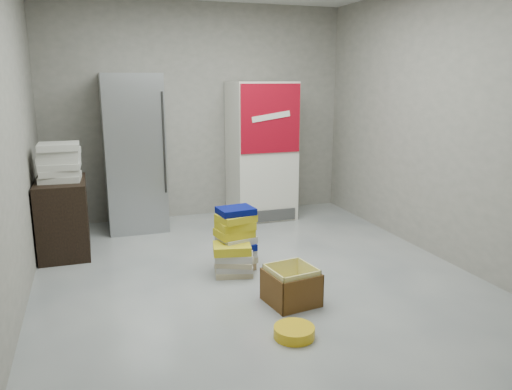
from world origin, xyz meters
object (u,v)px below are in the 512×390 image
Objects in this scene: coke_cooler at (261,150)px; wood_shelf at (63,217)px; phonebook_stack_main at (236,239)px; cardboard_box at (291,288)px; steel_fridge at (134,153)px.

coke_cooler is 2.25× the size of wood_shelf.
phonebook_stack_main is (1.61, -1.03, -0.09)m from wood_shelf.
wood_shelf is 1.91m from phonebook_stack_main.
phonebook_stack_main is at bearing -116.37° from coke_cooler.
phonebook_stack_main reaches higher than cardboard_box.
coke_cooler is 2.05m from phonebook_stack_main.
coke_cooler is at bearing 16.28° from wood_shelf.
coke_cooler reaches higher than cardboard_box.
steel_fridge is 4.28× the size of cardboard_box.
steel_fridge reaches higher than cardboard_box.
steel_fridge is at bearing 105.10° from phonebook_stack_main.
coke_cooler is (1.65, -0.01, -0.05)m from steel_fridge.
phonebook_stack_main is (-0.87, -1.76, -0.59)m from coke_cooler.
coke_cooler reaches higher than phonebook_stack_main.
coke_cooler is 2.88× the size of phonebook_stack_main.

